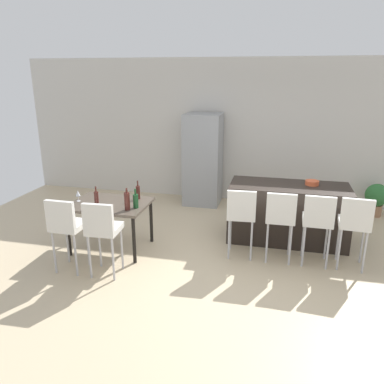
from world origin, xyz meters
name	(u,v)px	position (x,y,z in m)	size (l,w,h in m)	color
ground_plane	(237,261)	(0.00, 0.00, 0.00)	(10.00, 10.00, 0.00)	#C6B28E
back_wall	(256,132)	(0.00, 2.88, 1.45)	(10.00, 0.12, 2.90)	beige
kitchen_island	(287,213)	(0.69, 0.94, 0.46)	(1.84, 0.80, 0.92)	black
bar_chair_left	(241,212)	(0.03, 0.16, 0.70)	(0.42, 0.42, 1.05)	silver
bar_chair_middle	(280,215)	(0.57, 0.16, 0.70)	(0.41, 0.41, 1.05)	silver
bar_chair_right	(318,219)	(1.07, 0.16, 0.70)	(0.41, 0.41, 1.05)	silver
bar_chair_far	(355,221)	(1.54, 0.16, 0.70)	(0.43, 0.43, 1.05)	silver
dining_table	(110,208)	(-1.93, 0.00, 0.66)	(1.14, 0.85, 0.74)	#4C4238
dining_chair_near	(66,224)	(-2.18, -0.79, 0.70)	(0.41, 0.41, 1.05)	silver
dining_chair_far	(102,227)	(-1.67, -0.79, 0.70)	(0.42, 0.42, 1.05)	silver
wine_bottle_right	(136,201)	(-1.47, -0.11, 0.85)	(0.08, 0.08, 0.28)	#194723
wine_bottle_middle	(96,199)	(-2.05, -0.18, 0.86)	(0.06, 0.06, 0.30)	#471E19
wine_bottle_inner	(138,192)	(-1.58, 0.28, 0.85)	(0.06, 0.06, 0.29)	#471E19
wine_bottle_corner	(127,201)	(-1.55, -0.22, 0.87)	(0.08, 0.08, 0.32)	#471E19
wine_glass_left	(78,193)	(-2.42, -0.03, 0.86)	(0.07, 0.07, 0.17)	silver
refrigerator	(203,160)	(-1.01, 2.44, 0.92)	(0.72, 0.68, 1.84)	#939699
fruit_bowl	(312,183)	(1.03, 1.05, 0.96)	(0.21, 0.21, 0.07)	#C6512D
potted_plant	(377,197)	(2.34, 2.43, 0.37)	(0.43, 0.43, 0.62)	#996B4C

